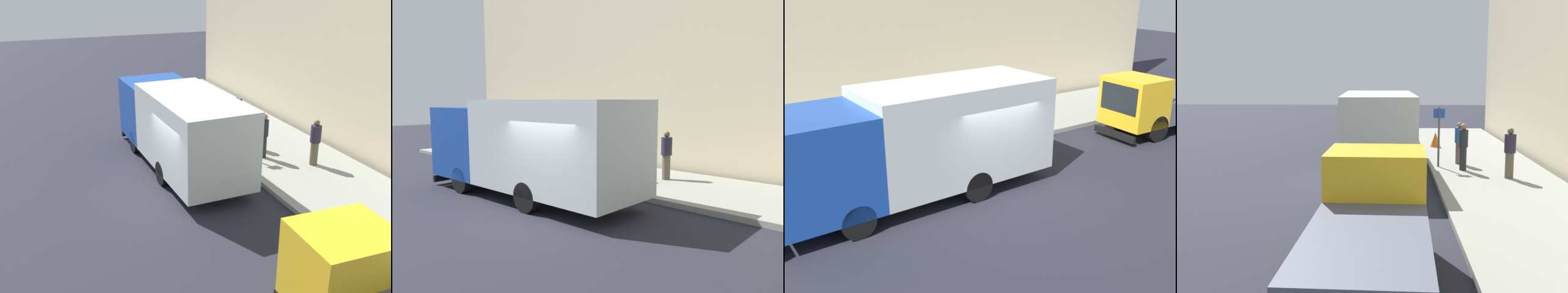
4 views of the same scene
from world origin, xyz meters
TOP-DOWN VIEW (x-y plane):
  - ground at (0.00, 0.00)m, footprint 80.00×80.00m
  - sidewalk at (5.18, 0.00)m, footprint 4.37×30.00m
  - building_facade at (7.87, 0.00)m, footprint 0.50×30.00m
  - large_utility_truck at (0.97, 1.94)m, footprint 2.72×7.89m
  - pedestrian_walking at (4.18, 1.27)m, footprint 0.44×0.44m
  - pedestrian_standing at (4.21, 2.54)m, footprint 0.52×0.52m
  - pedestrian_third at (5.59, -0.08)m, footprint 0.43×0.43m
  - traffic_cone_orange at (3.67, 7.00)m, footprint 0.51×0.51m
  - street_sign_post at (3.32, 1.93)m, footprint 0.44×0.08m

SIDE VIEW (x-z plane):
  - ground at x=0.00m, z-range 0.00..0.00m
  - sidewalk at x=5.18m, z-range 0.00..0.17m
  - traffic_cone_orange at x=3.67m, z-range 0.17..0.90m
  - pedestrian_standing at x=4.21m, z-range 0.21..1.90m
  - pedestrian_third at x=5.59m, z-range 0.21..1.98m
  - pedestrian_walking at x=4.18m, z-range 0.23..2.00m
  - street_sign_post at x=3.32m, z-range 0.39..2.73m
  - large_utility_truck at x=0.97m, z-range 0.15..3.22m
  - building_facade at x=7.87m, z-range 0.00..10.73m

